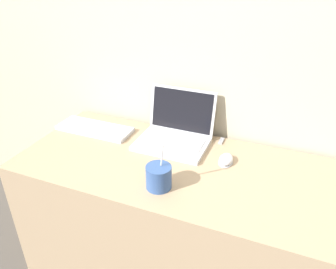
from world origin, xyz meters
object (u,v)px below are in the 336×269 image
(computer_mouse, at_px, (226,160))
(external_keyboard, at_px, (95,129))
(usb_stick, at_px, (221,141))
(laptop, at_px, (175,132))
(drink_cup, at_px, (159,176))

(computer_mouse, distance_m, external_keyboard, 0.72)
(computer_mouse, height_order, external_keyboard, computer_mouse)
(computer_mouse, distance_m, usb_stick, 0.19)
(laptop, distance_m, drink_cup, 0.38)
(laptop, relative_size, computer_mouse, 3.35)
(drink_cup, height_order, computer_mouse, drink_cup)
(drink_cup, bearing_deg, laptop, 101.04)
(laptop, relative_size, external_keyboard, 0.85)
(external_keyboard, distance_m, usb_stick, 0.67)
(external_keyboard, height_order, usb_stick, external_keyboard)
(laptop, bearing_deg, external_keyboard, -172.75)
(external_keyboard, bearing_deg, usb_stick, 11.90)
(drink_cup, relative_size, computer_mouse, 1.98)
(drink_cup, distance_m, external_keyboard, 0.60)
(computer_mouse, xyz_separation_m, external_keyboard, (-0.72, 0.04, -0.01))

